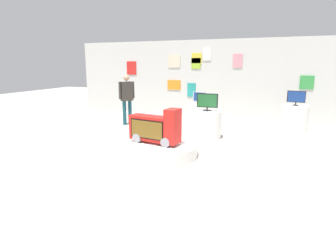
{
  "coord_description": "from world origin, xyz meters",
  "views": [
    {
      "loc": [
        1.94,
        -5.19,
        1.97
      ],
      "look_at": [
        -0.15,
        0.68,
        0.75
      ],
      "focal_mm": 28.68,
      "sensor_mm": 36.0,
      "label": 1
    }
  ],
  "objects_px": {
    "novelty_firetruck_tv": "(156,129)",
    "display_pedestal_right_rear": "(294,118)",
    "shopper_browsing_near_truck": "(127,96)",
    "display_pedestal_center_rear": "(207,124)",
    "tv_on_center_rear": "(207,102)",
    "main_display_pedestal": "(155,149)",
    "tv_on_right_rear": "(296,97)",
    "display_pedestal_left_rear": "(199,116)",
    "tv_on_left_rear": "(200,97)"
  },
  "relations": [
    {
      "from": "novelty_firetruck_tv",
      "to": "display_pedestal_right_rear",
      "type": "distance_m",
      "value": 4.82
    },
    {
      "from": "novelty_firetruck_tv",
      "to": "shopper_browsing_near_truck",
      "type": "bearing_deg",
      "value": 128.87
    },
    {
      "from": "display_pedestal_center_rear",
      "to": "tv_on_center_rear",
      "type": "distance_m",
      "value": 0.63
    },
    {
      "from": "main_display_pedestal",
      "to": "display_pedestal_center_rear",
      "type": "height_order",
      "value": "display_pedestal_center_rear"
    },
    {
      "from": "tv_on_right_rear",
      "to": "display_pedestal_left_rear",
      "type": "bearing_deg",
      "value": -167.09
    },
    {
      "from": "tv_on_left_rear",
      "to": "tv_on_center_rear",
      "type": "bearing_deg",
      "value": -67.91
    },
    {
      "from": "tv_on_left_rear",
      "to": "display_pedestal_right_rear",
      "type": "bearing_deg",
      "value": 13.08
    },
    {
      "from": "display_pedestal_center_rear",
      "to": "display_pedestal_right_rear",
      "type": "xyz_separation_m",
      "value": [
        2.36,
        1.86,
        0.0
      ]
    },
    {
      "from": "display_pedestal_right_rear",
      "to": "display_pedestal_left_rear",
      "type": "bearing_deg",
      "value": -167.01
    },
    {
      "from": "shopper_browsing_near_truck",
      "to": "tv_on_center_rear",
      "type": "bearing_deg",
      "value": -15.39
    },
    {
      "from": "tv_on_center_rear",
      "to": "shopper_browsing_near_truck",
      "type": "bearing_deg",
      "value": 164.61
    },
    {
      "from": "novelty_firetruck_tv",
      "to": "tv_on_left_rear",
      "type": "distance_m",
      "value": 3.03
    },
    {
      "from": "tv_on_right_rear",
      "to": "novelty_firetruck_tv",
      "type": "bearing_deg",
      "value": -130.57
    },
    {
      "from": "novelty_firetruck_tv",
      "to": "tv_on_left_rear",
      "type": "bearing_deg",
      "value": 84.61
    },
    {
      "from": "tv_on_left_rear",
      "to": "tv_on_center_rear",
      "type": "distance_m",
      "value": 1.3
    },
    {
      "from": "novelty_firetruck_tv",
      "to": "main_display_pedestal",
      "type": "bearing_deg",
      "value": 153.68
    },
    {
      "from": "novelty_firetruck_tv",
      "to": "display_pedestal_center_rear",
      "type": "relative_size",
      "value": 1.53
    },
    {
      "from": "display_pedestal_center_rear",
      "to": "display_pedestal_right_rear",
      "type": "height_order",
      "value": "same"
    },
    {
      "from": "novelty_firetruck_tv",
      "to": "shopper_browsing_near_truck",
      "type": "height_order",
      "value": "shopper_browsing_near_truck"
    },
    {
      "from": "novelty_firetruck_tv",
      "to": "display_pedestal_right_rear",
      "type": "relative_size",
      "value": 1.51
    },
    {
      "from": "novelty_firetruck_tv",
      "to": "tv_on_right_rear",
      "type": "relative_size",
      "value": 2.3
    },
    {
      "from": "display_pedestal_center_rear",
      "to": "display_pedestal_right_rear",
      "type": "distance_m",
      "value": 3.0
    },
    {
      "from": "main_display_pedestal",
      "to": "tv_on_right_rear",
      "type": "xyz_separation_m",
      "value": [
        3.15,
        3.64,
        0.87
      ]
    },
    {
      "from": "main_display_pedestal",
      "to": "display_pedestal_right_rear",
      "type": "distance_m",
      "value": 4.83
    },
    {
      "from": "tv_on_left_rear",
      "to": "display_pedestal_right_rear",
      "type": "distance_m",
      "value": 2.98
    },
    {
      "from": "main_display_pedestal",
      "to": "display_pedestal_right_rear",
      "type": "relative_size",
      "value": 2.4
    },
    {
      "from": "display_pedestal_left_rear",
      "to": "shopper_browsing_near_truck",
      "type": "xyz_separation_m",
      "value": [
        -2.36,
        -0.42,
        0.59
      ]
    },
    {
      "from": "display_pedestal_left_rear",
      "to": "shopper_browsing_near_truck",
      "type": "height_order",
      "value": "shopper_browsing_near_truck"
    },
    {
      "from": "novelty_firetruck_tv",
      "to": "display_pedestal_right_rear",
      "type": "height_order",
      "value": "novelty_firetruck_tv"
    },
    {
      "from": "display_pedestal_left_rear",
      "to": "tv_on_left_rear",
      "type": "relative_size",
      "value": 1.68
    },
    {
      "from": "display_pedestal_right_rear",
      "to": "novelty_firetruck_tv",
      "type": "bearing_deg",
      "value": -130.53
    },
    {
      "from": "shopper_browsing_near_truck",
      "to": "novelty_firetruck_tv",
      "type": "bearing_deg",
      "value": -51.13
    },
    {
      "from": "main_display_pedestal",
      "to": "tv_on_left_rear",
      "type": "bearing_deg",
      "value": 84.17
    },
    {
      "from": "novelty_firetruck_tv",
      "to": "tv_on_center_rear",
      "type": "height_order",
      "value": "tv_on_center_rear"
    },
    {
      "from": "display_pedestal_center_rear",
      "to": "tv_on_center_rear",
      "type": "relative_size",
      "value": 1.38
    },
    {
      "from": "display_pedestal_right_rear",
      "to": "shopper_browsing_near_truck",
      "type": "bearing_deg",
      "value": -168.26
    },
    {
      "from": "tv_on_left_rear",
      "to": "shopper_browsing_near_truck",
      "type": "distance_m",
      "value": 2.4
    },
    {
      "from": "shopper_browsing_near_truck",
      "to": "tv_on_right_rear",
      "type": "bearing_deg",
      "value": 11.69
    },
    {
      "from": "main_display_pedestal",
      "to": "display_pedestal_left_rear",
      "type": "distance_m",
      "value": 3.02
    },
    {
      "from": "main_display_pedestal",
      "to": "display_pedestal_center_rear",
      "type": "relative_size",
      "value": 2.44
    },
    {
      "from": "tv_on_left_rear",
      "to": "shopper_browsing_near_truck",
      "type": "bearing_deg",
      "value": -169.9
    },
    {
      "from": "display_pedestal_left_rear",
      "to": "tv_on_center_rear",
      "type": "distance_m",
      "value": 1.45
    },
    {
      "from": "novelty_firetruck_tv",
      "to": "tv_on_center_rear",
      "type": "relative_size",
      "value": 2.11
    },
    {
      "from": "tv_on_center_rear",
      "to": "shopper_browsing_near_truck",
      "type": "relative_size",
      "value": 0.34
    },
    {
      "from": "main_display_pedestal",
      "to": "novelty_firetruck_tv",
      "type": "xyz_separation_m",
      "value": [
        0.02,
        -0.01,
        0.47
      ]
    },
    {
      "from": "tv_on_center_rear",
      "to": "tv_on_right_rear",
      "type": "relative_size",
      "value": 1.09
    },
    {
      "from": "novelty_firetruck_tv",
      "to": "display_pedestal_left_rear",
      "type": "xyz_separation_m",
      "value": [
        0.28,
        3.0,
        -0.22
      ]
    },
    {
      "from": "novelty_firetruck_tv",
      "to": "tv_on_left_rear",
      "type": "xyz_separation_m",
      "value": [
        0.28,
        3.0,
        0.36
      ]
    },
    {
      "from": "tv_on_left_rear",
      "to": "tv_on_right_rear",
      "type": "xyz_separation_m",
      "value": [
        2.85,
        0.66,
        0.04
      ]
    },
    {
      "from": "tv_on_right_rear",
      "to": "shopper_browsing_near_truck",
      "type": "distance_m",
      "value": 5.32
    }
  ]
}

